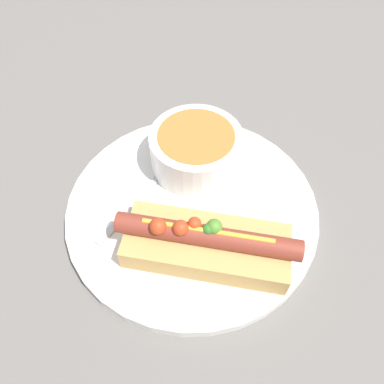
# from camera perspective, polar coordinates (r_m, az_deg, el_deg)

# --- Properties ---
(ground_plane) EXTENTS (4.00, 4.00, 0.00)m
(ground_plane) POSITION_cam_1_polar(r_m,az_deg,el_deg) (0.45, 0.00, -2.98)
(ground_plane) COLOR slate
(dinner_plate) EXTENTS (0.30, 0.30, 0.01)m
(dinner_plate) POSITION_cam_1_polar(r_m,az_deg,el_deg) (0.45, 0.00, -2.48)
(dinner_plate) COLOR white
(dinner_plate) RESTS_ON ground_plane
(hot_dog) EXTENTS (0.19, 0.09, 0.06)m
(hot_dog) POSITION_cam_1_polar(r_m,az_deg,el_deg) (0.39, 2.13, -7.78)
(hot_dog) COLOR tan
(hot_dog) RESTS_ON dinner_plate
(soup_bowl) EXTENTS (0.11, 0.11, 0.05)m
(soup_bowl) POSITION_cam_1_polar(r_m,az_deg,el_deg) (0.46, 0.09, 6.68)
(soup_bowl) COLOR white
(soup_bowl) RESTS_ON dinner_plate
(spoon) EXTENTS (0.10, 0.16, 0.01)m
(spoon) POSITION_cam_1_polar(r_m,az_deg,el_deg) (0.47, -4.08, 3.24)
(spoon) COLOR #B7B7BC
(spoon) RESTS_ON dinner_plate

